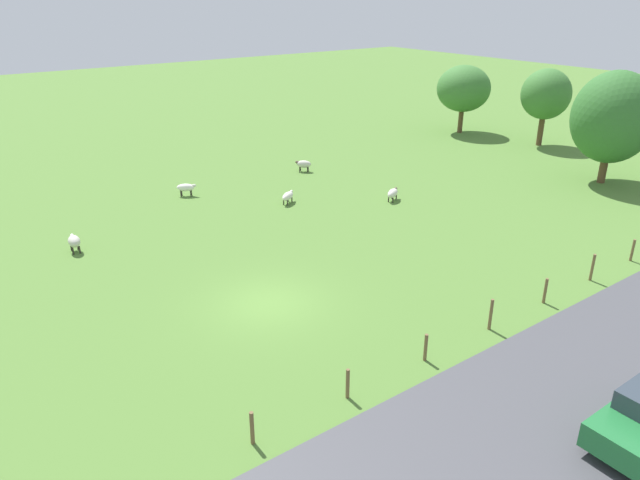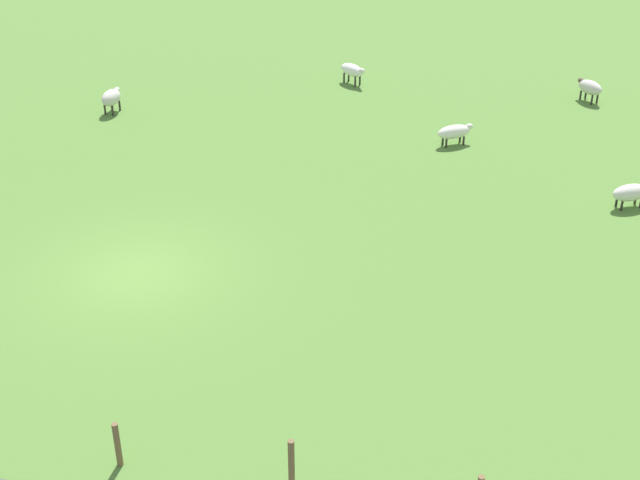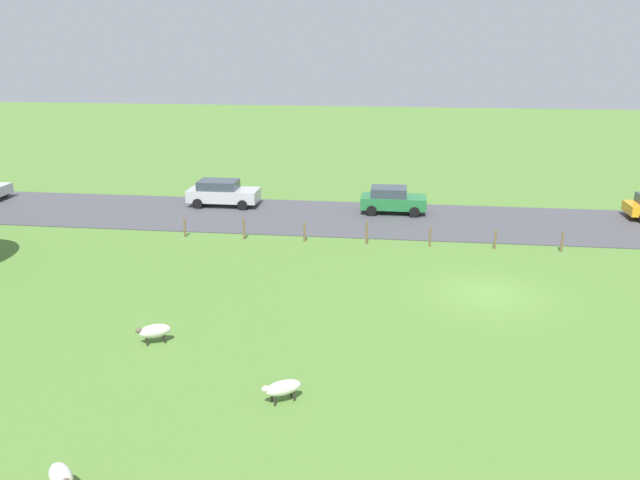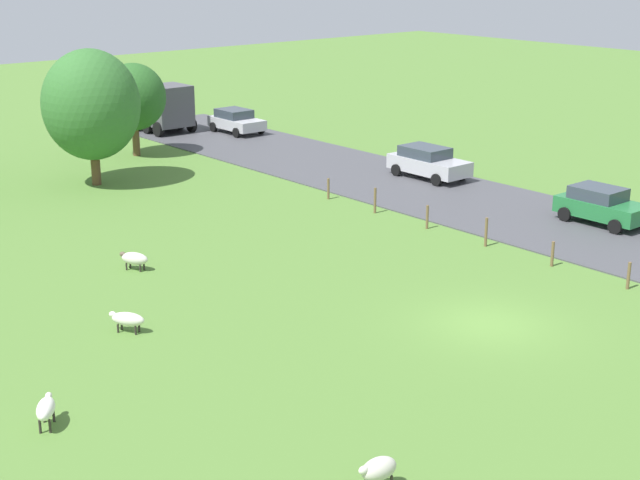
% 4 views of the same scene
% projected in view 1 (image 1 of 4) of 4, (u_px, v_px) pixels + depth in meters
% --- Properties ---
extents(ground_plane, '(160.00, 160.00, 0.00)m').
position_uv_depth(ground_plane, '(268.00, 303.00, 23.43)').
color(ground_plane, '#517A33').
extents(road_strip, '(8.00, 80.00, 0.06)m').
position_uv_depth(road_strip, '(500.00, 478.00, 15.03)').
color(road_strip, '#47474C').
rests_on(road_strip, ground_plane).
extents(sheep_0, '(1.07, 0.62, 0.82)m').
position_uv_depth(sheep_0, '(74.00, 241.00, 27.78)').
color(sheep_0, beige).
rests_on(sheep_0, ground_plane).
extents(sheep_1, '(0.97, 1.15, 0.77)m').
position_uv_depth(sheep_1, '(186.00, 188.00, 35.31)').
color(sheep_1, white).
rests_on(sheep_1, ground_plane).
extents(sheep_2, '(0.96, 1.24, 0.71)m').
position_uv_depth(sheep_2, '(393.00, 193.00, 34.57)').
color(sheep_2, silver).
rests_on(sheep_2, ground_plane).
extents(sheep_3, '(1.05, 1.05, 0.78)m').
position_uv_depth(sheep_3, '(304.00, 164.00, 40.03)').
color(sheep_3, beige).
rests_on(sheep_3, ground_plane).
extents(sheep_4, '(1.00, 1.22, 0.68)m').
position_uv_depth(sheep_4, '(288.00, 196.00, 34.13)').
color(sheep_4, silver).
rests_on(sheep_4, ground_plane).
extents(tree_0, '(5.01, 5.01, 7.05)m').
position_uv_depth(tree_0, '(613.00, 117.00, 36.37)').
color(tree_0, brown).
rests_on(tree_0, ground_plane).
extents(tree_1, '(3.78, 3.78, 5.94)m').
position_uv_depth(tree_1, '(546.00, 94.00, 45.44)').
color(tree_1, brown).
rests_on(tree_1, ground_plane).
extents(tree_3, '(4.49, 4.49, 5.67)m').
position_uv_depth(tree_3, '(464.00, 89.00, 49.71)').
color(tree_3, brown).
rests_on(tree_3, ground_plane).
extents(fence_post_0, '(0.12, 0.12, 1.05)m').
position_uv_depth(fence_post_0, '(252.00, 428.00, 16.03)').
color(fence_post_0, brown).
rests_on(fence_post_0, ground_plane).
extents(fence_post_1, '(0.12, 0.12, 1.03)m').
position_uv_depth(fence_post_1, '(348.00, 384.00, 17.84)').
color(fence_post_1, brown).
rests_on(fence_post_1, ground_plane).
extents(fence_post_2, '(0.12, 0.12, 1.01)m').
position_uv_depth(fence_post_2, '(426.00, 347.00, 19.66)').
color(fence_post_2, brown).
rests_on(fence_post_2, ground_plane).
extents(fence_post_3, '(0.12, 0.12, 1.24)m').
position_uv_depth(fence_post_3, '(491.00, 314.00, 21.42)').
color(fence_post_3, brown).
rests_on(fence_post_3, ground_plane).
extents(fence_post_4, '(0.12, 0.12, 1.08)m').
position_uv_depth(fence_post_4, '(545.00, 291.00, 23.27)').
color(fence_post_4, brown).
rests_on(fence_post_4, ground_plane).
extents(fence_post_5, '(0.12, 0.12, 1.22)m').
position_uv_depth(fence_post_5, '(592.00, 267.00, 25.05)').
color(fence_post_5, brown).
rests_on(fence_post_5, ground_plane).
extents(fence_post_6, '(0.12, 0.12, 1.05)m').
position_uv_depth(fence_post_6, '(633.00, 250.00, 26.89)').
color(fence_post_6, brown).
rests_on(fence_post_6, ground_plane).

